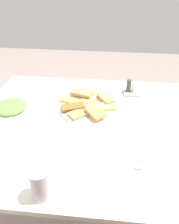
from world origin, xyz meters
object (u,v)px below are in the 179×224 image
at_px(pide_platter, 88,105).
at_px(spoon, 161,167).
at_px(soda_can, 41,184).
at_px(condiment_caddy, 131,89).
at_px(fork, 159,159).
at_px(paper_napkin, 160,164).
at_px(dining_table, 90,138).
at_px(salad_plate_rice, 11,108).

xyz_separation_m(pide_platter, spoon, (-0.31, 0.37, -0.01)).
height_order(soda_can, condiment_caddy, soda_can).
bearing_deg(fork, paper_napkin, 85.76).
bearing_deg(condiment_caddy, pide_platter, 36.05).
xyz_separation_m(soda_can, fork, (-0.41, -0.19, -0.06)).
xyz_separation_m(dining_table, paper_napkin, (-0.29, 0.21, 0.09)).
distance_m(salad_plate_rice, condiment_caddy, 0.66).
bearing_deg(paper_napkin, dining_table, -36.41).
xyz_separation_m(dining_table, pide_platter, (0.03, -0.14, 0.10)).
xyz_separation_m(salad_plate_rice, soda_can, (-0.29, 0.46, 0.04)).
bearing_deg(fork, soda_can, 21.21).
xyz_separation_m(paper_napkin, spoon, (0.00, 0.02, 0.00)).
xyz_separation_m(pide_platter, fork, (-0.31, 0.34, -0.01)).
height_order(pide_platter, spoon, pide_platter).
bearing_deg(salad_plate_rice, condiment_caddy, -159.03).
bearing_deg(dining_table, spoon, 141.33).
distance_m(salad_plate_rice, paper_napkin, 0.76).
height_order(paper_napkin, fork, fork).
xyz_separation_m(spoon, condiment_caddy, (0.09, -0.54, 0.02)).
bearing_deg(fork, pide_platter, -51.24).
distance_m(pide_platter, soda_can, 0.54).
bearing_deg(fork, dining_table, -38.25).
bearing_deg(spoon, condiment_caddy, -90.05).
bearing_deg(pide_platter, paper_napkin, 131.51).
bearing_deg(condiment_caddy, salad_plate_rice, 20.97).
relative_size(dining_table, pide_platter, 3.56).
bearing_deg(soda_can, pide_platter, -100.07).
relative_size(soda_can, paper_napkin, 0.87).
relative_size(soda_can, condiment_caddy, 1.26).
bearing_deg(condiment_caddy, fork, 99.71).
height_order(salad_plate_rice, soda_can, soda_can).
relative_size(paper_napkin, spoon, 0.71).
height_order(salad_plate_rice, spoon, salad_plate_rice).
bearing_deg(salad_plate_rice, soda_can, 122.24).
bearing_deg(spoon, dining_table, -47.79).
bearing_deg(fork, salad_plate_rice, -25.17).
height_order(dining_table, salad_plate_rice, salad_plate_rice).
distance_m(dining_table, soda_can, 0.43).
xyz_separation_m(dining_table, soda_can, (0.12, 0.39, 0.14)).
distance_m(dining_table, condiment_caddy, 0.38).
relative_size(paper_napkin, fork, 0.86).
distance_m(spoon, condiment_caddy, 0.55).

